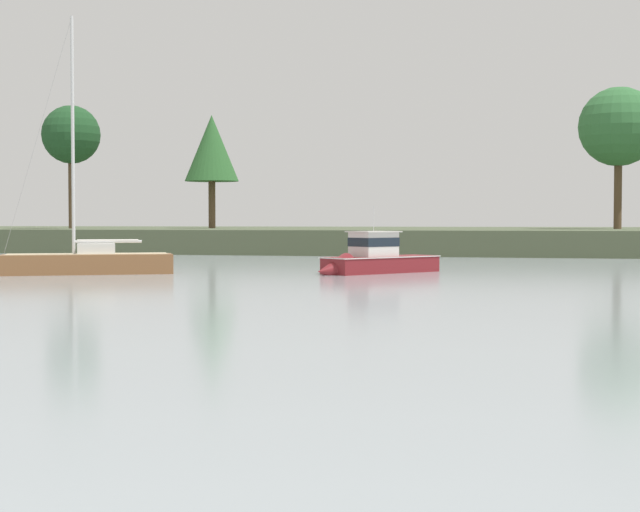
# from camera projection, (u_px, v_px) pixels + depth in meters

# --- Properties ---
(far_shore_bank) EXTENTS (221.34, 43.57, 2.05)m
(far_shore_bank) POSITION_uv_depth(u_px,v_px,m) (438.00, 239.00, 96.89)
(far_shore_bank) COLOR #4C563D
(far_shore_bank) RESTS_ON ground
(cruiser_maroon) EXTENTS (6.47, 7.45, 4.37)m
(cruiser_maroon) POSITION_uv_depth(u_px,v_px,m) (370.00, 264.00, 52.35)
(cruiser_maroon) COLOR maroon
(cruiser_maroon) RESTS_ON ground
(sailboat_wood) EXTENTS (8.93, 5.94, 14.30)m
(sailboat_wood) POSITION_uv_depth(u_px,v_px,m) (88.00, 268.00, 51.63)
(sailboat_wood) COLOR brown
(sailboat_wood) RESTS_ON ground
(shore_tree_inland_c) EXTENTS (5.62, 5.62, 11.90)m
(shore_tree_inland_c) POSITION_uv_depth(u_px,v_px,m) (71.00, 135.00, 94.04)
(shore_tree_inland_c) COLOR brown
(shore_tree_inland_c) RESTS_ON far_shore_bank
(shore_tree_right) EXTENTS (5.41, 5.41, 11.31)m
(shore_tree_right) POSITION_uv_depth(u_px,v_px,m) (212.00, 149.00, 97.18)
(shore_tree_right) COLOR brown
(shore_tree_right) RESTS_ON far_shore_bank
(shore_tree_left_mid) EXTENTS (7.20, 7.20, 12.92)m
(shore_tree_left_mid) POSITION_uv_depth(u_px,v_px,m) (619.00, 127.00, 88.44)
(shore_tree_left_mid) COLOR brown
(shore_tree_left_mid) RESTS_ON far_shore_bank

